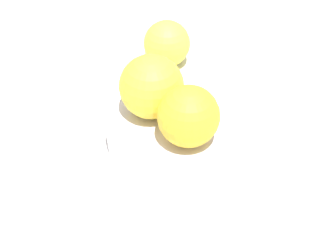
{
  "coord_description": "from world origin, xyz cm",
  "views": [
    {
      "loc": [
        15.6,
        44.88,
        45.39
      ],
      "look_at": [
        0.0,
        0.0,
        2.99
      ],
      "focal_mm": 51.54,
      "sensor_mm": 36.0,
      "label": 1
    }
  ],
  "objects_px": {
    "orange_in_bowl_1": "(152,87)",
    "fruit_bowl": "(168,129)",
    "orange_in_bowl_0": "(189,116)",
    "folded_napkin": "(47,77)",
    "orange_loose_0": "(167,44)"
  },
  "relations": [
    {
      "from": "fruit_bowl",
      "to": "folded_napkin",
      "type": "relative_size",
      "value": 1.35
    },
    {
      "from": "fruit_bowl",
      "to": "orange_in_bowl_1",
      "type": "height_order",
      "value": "orange_in_bowl_1"
    },
    {
      "from": "fruit_bowl",
      "to": "orange_loose_0",
      "type": "distance_m",
      "value": 0.19
    },
    {
      "from": "fruit_bowl",
      "to": "orange_in_bowl_0",
      "type": "xyz_separation_m",
      "value": [
        -0.01,
        0.05,
        0.06
      ]
    },
    {
      "from": "orange_in_bowl_1",
      "to": "fruit_bowl",
      "type": "bearing_deg",
      "value": 145.79
    },
    {
      "from": "orange_in_bowl_1",
      "to": "folded_napkin",
      "type": "height_order",
      "value": "orange_in_bowl_1"
    },
    {
      "from": "fruit_bowl",
      "to": "orange_in_bowl_1",
      "type": "distance_m",
      "value": 0.07
    },
    {
      "from": "fruit_bowl",
      "to": "orange_in_bowl_0",
      "type": "bearing_deg",
      "value": 97.95
    },
    {
      "from": "orange_in_bowl_0",
      "to": "orange_loose_0",
      "type": "bearing_deg",
      "value": -102.94
    },
    {
      "from": "orange_loose_0",
      "to": "orange_in_bowl_0",
      "type": "bearing_deg",
      "value": 77.06
    },
    {
      "from": "orange_in_bowl_0",
      "to": "orange_in_bowl_1",
      "type": "height_order",
      "value": "orange_in_bowl_1"
    },
    {
      "from": "fruit_bowl",
      "to": "orange_in_bowl_1",
      "type": "relative_size",
      "value": 1.99
    },
    {
      "from": "fruit_bowl",
      "to": "orange_in_bowl_1",
      "type": "bearing_deg",
      "value": -34.21
    },
    {
      "from": "orange_in_bowl_1",
      "to": "folded_napkin",
      "type": "relative_size",
      "value": 0.68
    },
    {
      "from": "orange_in_bowl_0",
      "to": "fruit_bowl",
      "type": "bearing_deg",
      "value": -82.05
    }
  ]
}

